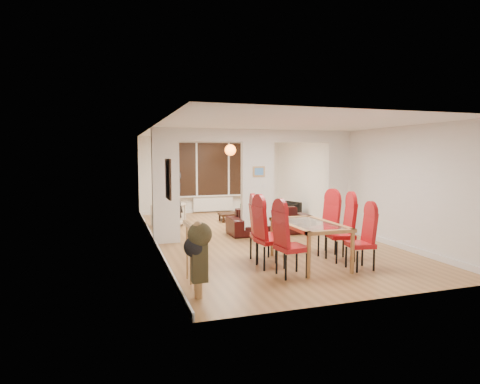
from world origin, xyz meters
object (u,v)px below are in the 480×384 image
bottle (241,208)px  dining_chair_rc (322,225)px  dining_chair_la (292,242)px  sofa (270,221)px  bowl (244,212)px  television (289,210)px  armchair (168,215)px  dining_chair_lb (270,235)px  person (176,200)px  dining_chair_ra (360,240)px  dining_chair_lc (263,231)px  dining_chair_rb (340,231)px  coffee_table (237,217)px  dining_table (309,243)px

bottle → dining_chair_rc: bearing=-86.7°
dining_chair_la → sofa: size_ratio=0.52×
bottle → bowl: 0.21m
sofa → television: bearing=55.8°
dining_chair_rc → armchair: (-2.56, 3.94, -0.24)m
dining_chair_la → dining_chair_lb: (-0.13, 0.60, 0.01)m
dining_chair_lb → person: (-0.99, 4.45, 0.20)m
dining_chair_la → bowl: (1.03, 5.51, -0.29)m
dining_chair_la → sofa: dining_chair_la is taller
dining_chair_ra → bowl: bearing=100.7°
dining_chair_lc → television: 5.32m
dining_chair_rb → person: size_ratio=0.74×
dining_chair_rb → dining_chair_rc: size_ratio=0.99×
dining_chair_lb → dining_chair_lc: dining_chair_lb is taller
dining_chair_lb → dining_chair_rb: bearing=-6.3°
dining_chair_la → coffee_table: dining_chair_la is taller
dining_chair_la → person: size_ratio=0.73×
bowl → bottle: bearing=102.6°
dining_chair_la → person: bearing=95.2°
bottle → armchair: bearing=-166.7°
dining_chair_la → sofa: 3.62m
dining_table → dining_chair_ra: (0.69, -0.58, 0.14)m
dining_chair_lb → armchair: bearing=97.9°
sofa → bottle: bearing=92.3°
bottle → bowl: (0.04, -0.17, -0.11)m
television → coffee_table: size_ratio=0.86×
dining_chair_ra → dining_chair_rc: size_ratio=0.91×
dining_table → bottle: (0.37, 5.11, -0.00)m
dining_chair_ra → person: (-2.43, 5.05, 0.25)m
dining_chair_lb → television: size_ratio=1.26×
dining_chair_rb → coffee_table: dining_chair_rb is taller
dining_chair_lc → bottle: size_ratio=4.14×
person → television: 3.78m
dining_chair_rb → television: bearing=87.3°
dining_chair_ra → dining_chair_lc: bearing=150.8°
sofa → armchair: size_ratio=2.94×
dining_chair_rc → sofa: size_ratio=0.53×
dining_chair_rb → armchair: bearing=131.5°
dining_chair_ra → bottle: dining_chair_ra is taller
television → bottle: size_ratio=3.37×
dining_chair_la → dining_chair_ra: 1.31m
dining_chair_ra → person: person is taller
dining_chair_lb → coffee_table: 5.09m
sofa → person: person is taller
coffee_table → bottle: bearing=29.9°
dining_chair_lb → sofa: (1.17, 2.86, -0.26)m
dining_table → dining_chair_ra: size_ratio=1.57×
dining_chair_ra → dining_chair_rb: 0.62m
dining_chair_lb → dining_chair_rc: 1.50m
dining_chair_rc → television: (1.32, 4.44, -0.31)m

